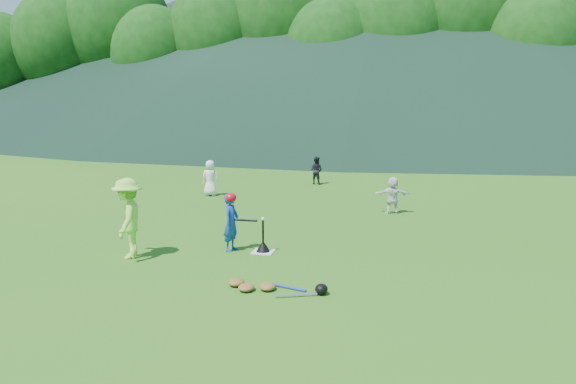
% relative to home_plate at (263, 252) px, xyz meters
% --- Properties ---
extents(ground, '(120.00, 120.00, 0.00)m').
position_rel_home_plate_xyz_m(ground, '(0.00, 0.00, -0.01)').
color(ground, '#2A6216').
rests_on(ground, ground).
extents(home_plate, '(0.45, 0.45, 0.02)m').
position_rel_home_plate_xyz_m(home_plate, '(0.00, 0.00, 0.00)').
color(home_plate, silver).
rests_on(home_plate, ground).
extents(baseball, '(0.08, 0.08, 0.08)m').
position_rel_home_plate_xyz_m(baseball, '(0.00, 0.00, 0.73)').
color(baseball, white).
rests_on(baseball, batting_tee).
extents(batter_child, '(0.36, 0.50, 1.25)m').
position_rel_home_plate_xyz_m(batter_child, '(-0.71, -0.02, 0.62)').
color(batter_child, '#163F98').
rests_on(batter_child, ground).
extents(adult_coach, '(0.90, 1.21, 1.68)m').
position_rel_home_plate_xyz_m(adult_coach, '(-2.63, -0.98, 0.83)').
color(adult_coach, '#9EED45').
rests_on(adult_coach, ground).
extents(fielder_a, '(0.62, 0.43, 1.20)m').
position_rel_home_plate_xyz_m(fielder_a, '(-3.52, 6.33, 0.59)').
color(fielder_a, white).
rests_on(fielder_a, ground).
extents(fielder_b, '(0.61, 0.54, 1.06)m').
position_rel_home_plate_xyz_m(fielder_b, '(-0.45, 9.57, 0.52)').
color(fielder_b, black).
rests_on(fielder_b, ground).
extents(fielder_d, '(1.03, 0.51, 1.06)m').
position_rel_home_plate_xyz_m(fielder_d, '(2.58, 4.71, 0.52)').
color(fielder_d, white).
rests_on(fielder_d, ground).
extents(batting_tee, '(0.30, 0.30, 0.68)m').
position_rel_home_plate_xyz_m(batting_tee, '(0.00, 0.00, 0.12)').
color(batting_tee, black).
rests_on(batting_tee, home_plate).
extents(batter_gear, '(0.73, 0.26, 0.61)m').
position_rel_home_plate_xyz_m(batter_gear, '(-0.68, -0.02, 1.13)').
color(batter_gear, red).
rests_on(batter_gear, ground).
extents(equipment_pile, '(1.80, 0.65, 0.19)m').
position_rel_home_plate_xyz_m(equipment_pile, '(0.69, -2.31, 0.06)').
color(equipment_pile, olive).
rests_on(equipment_pile, ground).
extents(outfield_fence, '(70.07, 0.08, 1.33)m').
position_rel_home_plate_xyz_m(outfield_fence, '(0.00, 28.00, 0.69)').
color(outfield_fence, gray).
rests_on(outfield_fence, ground).
extents(tree_line, '(70.04, 11.40, 14.82)m').
position_rel_home_plate_xyz_m(tree_line, '(0.20, 33.83, 8.20)').
color(tree_line, '#382314').
rests_on(tree_line, ground).
extents(distant_hills, '(155.00, 140.00, 32.00)m').
position_rel_home_plate_xyz_m(distant_hills, '(-7.63, 81.81, 14.97)').
color(distant_hills, black).
rests_on(distant_hills, ground).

